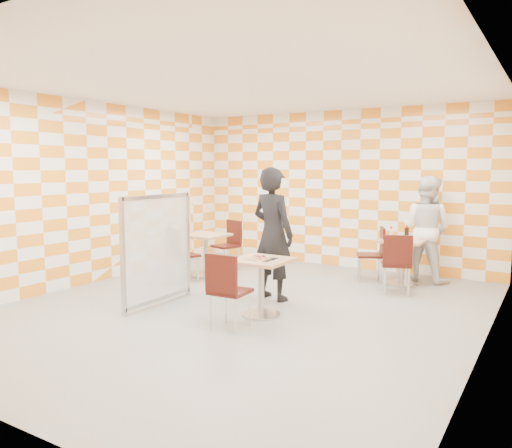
{
  "coord_description": "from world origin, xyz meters",
  "views": [
    {
      "loc": [
        3.61,
        -5.56,
        1.92
      ],
      "look_at": [
        0.1,
        0.2,
        1.15
      ],
      "focal_mm": 35.0,
      "sensor_mm": 36.0,
      "label": 1
    }
  ],
  "objects_px": {
    "chair_main_front": "(226,285)",
    "chair_empty_far": "(230,241)",
    "empty_table": "(206,248)",
    "chair_second_side": "(376,250)",
    "chair_empty_near": "(179,250)",
    "man_dark": "(273,234)",
    "main_table": "(261,277)",
    "sport_bottle": "(391,233)",
    "partition": "(158,249)",
    "soda_bottle": "(407,233)",
    "second_table": "(402,254)",
    "man_white": "(426,229)",
    "chair_second_front": "(397,259)"
  },
  "relations": [
    {
      "from": "chair_main_front",
      "to": "chair_empty_far",
      "type": "xyz_separation_m",
      "value": [
        -1.99,
        2.99,
        0.0
      ]
    },
    {
      "from": "empty_table",
      "to": "chair_second_side",
      "type": "xyz_separation_m",
      "value": [
        2.7,
        1.12,
        0.04
      ]
    },
    {
      "from": "chair_empty_near",
      "to": "man_dark",
      "type": "xyz_separation_m",
      "value": [
        1.84,
        -0.09,
        0.42
      ]
    },
    {
      "from": "chair_main_front",
      "to": "chair_second_side",
      "type": "relative_size",
      "value": 1.0
    },
    {
      "from": "main_table",
      "to": "chair_empty_near",
      "type": "distance_m",
      "value": 2.32
    },
    {
      "from": "main_table",
      "to": "sport_bottle",
      "type": "relative_size",
      "value": 3.75
    },
    {
      "from": "main_table",
      "to": "empty_table",
      "type": "relative_size",
      "value": 1.0
    },
    {
      "from": "chair_empty_far",
      "to": "partition",
      "type": "bearing_deg",
      "value": -78.22
    },
    {
      "from": "chair_second_side",
      "to": "chair_main_front",
      "type": "bearing_deg",
      "value": -101.62
    },
    {
      "from": "chair_second_side",
      "to": "soda_bottle",
      "type": "relative_size",
      "value": 4.02
    },
    {
      "from": "main_table",
      "to": "chair_empty_far",
      "type": "bearing_deg",
      "value": 131.93
    },
    {
      "from": "second_table",
      "to": "partition",
      "type": "bearing_deg",
      "value": -130.94
    },
    {
      "from": "soda_bottle",
      "to": "man_white",
      "type": "bearing_deg",
      "value": 68.29
    },
    {
      "from": "chair_second_side",
      "to": "sport_bottle",
      "type": "bearing_deg",
      "value": 20.39
    },
    {
      "from": "chair_main_front",
      "to": "chair_second_side",
      "type": "distance_m",
      "value": 3.45
    },
    {
      "from": "chair_second_side",
      "to": "soda_bottle",
      "type": "xyz_separation_m",
      "value": [
        0.49,
        0.05,
        0.31
      ]
    },
    {
      "from": "empty_table",
      "to": "main_table",
      "type": "bearing_deg",
      "value": -36.92
    },
    {
      "from": "main_table",
      "to": "second_table",
      "type": "xyz_separation_m",
      "value": [
        1.07,
        2.69,
        0.0
      ]
    },
    {
      "from": "empty_table",
      "to": "man_dark",
      "type": "distance_m",
      "value": 1.97
    },
    {
      "from": "man_white",
      "to": "sport_bottle",
      "type": "height_order",
      "value": "man_white"
    },
    {
      "from": "chair_main_front",
      "to": "soda_bottle",
      "type": "height_order",
      "value": "soda_bottle"
    },
    {
      "from": "chair_empty_far",
      "to": "main_table",
      "type": "bearing_deg",
      "value": -48.07
    },
    {
      "from": "partition",
      "to": "soda_bottle",
      "type": "xyz_separation_m",
      "value": [
        2.65,
        2.99,
        0.06
      ]
    },
    {
      "from": "chair_main_front",
      "to": "man_white",
      "type": "distance_m",
      "value": 4.17
    },
    {
      "from": "chair_second_front",
      "to": "soda_bottle",
      "type": "height_order",
      "value": "soda_bottle"
    },
    {
      "from": "second_table",
      "to": "chair_main_front",
      "type": "relative_size",
      "value": 0.81
    },
    {
      "from": "chair_second_front",
      "to": "chair_second_side",
      "type": "distance_m",
      "value": 0.87
    },
    {
      "from": "chair_second_front",
      "to": "chair_empty_near",
      "type": "relative_size",
      "value": 1.0
    },
    {
      "from": "sport_bottle",
      "to": "chair_second_side",
      "type": "bearing_deg",
      "value": -159.61
    },
    {
      "from": "second_table",
      "to": "partition",
      "type": "distance_m",
      "value": 3.95
    },
    {
      "from": "second_table",
      "to": "sport_bottle",
      "type": "distance_m",
      "value": 0.39
    },
    {
      "from": "partition",
      "to": "soda_bottle",
      "type": "distance_m",
      "value": 4.0
    },
    {
      "from": "chair_main_front",
      "to": "soda_bottle",
      "type": "distance_m",
      "value": 3.64
    },
    {
      "from": "chair_empty_near",
      "to": "chair_second_side",
      "type": "bearing_deg",
      "value": 32.36
    },
    {
      "from": "chair_second_side",
      "to": "soda_bottle",
      "type": "distance_m",
      "value": 0.58
    },
    {
      "from": "chair_empty_far",
      "to": "partition",
      "type": "relative_size",
      "value": 0.6
    },
    {
      "from": "partition",
      "to": "man_dark",
      "type": "bearing_deg",
      "value": 41.88
    },
    {
      "from": "empty_table",
      "to": "man_dark",
      "type": "relative_size",
      "value": 0.39
    },
    {
      "from": "chair_second_side",
      "to": "chair_empty_far",
      "type": "height_order",
      "value": "same"
    },
    {
      "from": "chair_empty_far",
      "to": "chair_main_front",
      "type": "bearing_deg",
      "value": -56.34
    },
    {
      "from": "second_table",
      "to": "chair_main_front",
      "type": "xyz_separation_m",
      "value": [
        -1.12,
        -3.41,
        0.04
      ]
    },
    {
      "from": "soda_bottle",
      "to": "chair_second_side",
      "type": "bearing_deg",
      "value": -174.71
    },
    {
      "from": "empty_table",
      "to": "chair_main_front",
      "type": "distance_m",
      "value": 3.02
    },
    {
      "from": "empty_table",
      "to": "chair_main_front",
      "type": "relative_size",
      "value": 0.81
    },
    {
      "from": "chair_second_front",
      "to": "main_table",
      "type": "bearing_deg",
      "value": -120.97
    },
    {
      "from": "main_table",
      "to": "man_dark",
      "type": "xyz_separation_m",
      "value": [
        -0.29,
        0.81,
        0.45
      ]
    },
    {
      "from": "empty_table",
      "to": "chair_empty_far",
      "type": "xyz_separation_m",
      "value": [
        0.01,
        0.73,
        0.04
      ]
    },
    {
      "from": "main_table",
      "to": "man_white",
      "type": "bearing_deg",
      "value": 67.39
    },
    {
      "from": "chair_main_front",
      "to": "chair_empty_far",
      "type": "relative_size",
      "value": 1.0
    },
    {
      "from": "sport_bottle",
      "to": "main_table",
      "type": "bearing_deg",
      "value": -107.56
    }
  ]
}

